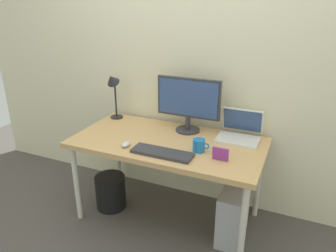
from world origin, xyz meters
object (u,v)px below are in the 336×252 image
(laptop, at_px, (240,132))
(coffee_mug, at_px, (199,145))
(mouse, at_px, (126,144))
(photo_frame, at_px, (220,154))
(desk, at_px, (168,147))
(computer_tower, at_px, (233,214))
(monitor, at_px, (188,101))
(wastebasket, at_px, (111,192))
(desk_lamp, at_px, (113,86))
(keyboard, at_px, (162,153))

(laptop, relative_size, coffee_mug, 2.61)
(mouse, xyz_separation_m, photo_frame, (0.70, 0.07, 0.03))
(desk, relative_size, computer_tower, 3.49)
(desk, distance_m, photo_frame, 0.49)
(monitor, xyz_separation_m, wastebasket, (-0.59, -0.31, -0.81))
(monitor, distance_m, mouse, 0.61)
(monitor, distance_m, laptop, 0.47)
(desk, bearing_deg, coffee_mug, -16.51)
(mouse, distance_m, photo_frame, 0.70)
(computer_tower, relative_size, wastebasket, 1.40)
(desk_lamp, distance_m, keyboard, 0.89)
(laptop, height_order, coffee_mug, laptop)
(desk_lamp, bearing_deg, photo_frame, -20.02)
(desk_lamp, bearing_deg, laptop, 1.01)
(desk_lamp, xyz_separation_m, computer_tower, (1.19, -0.28, -0.80))
(mouse, xyz_separation_m, coffee_mug, (0.52, 0.14, 0.03))
(monitor, relative_size, laptop, 1.64)
(laptop, xyz_separation_m, photo_frame, (-0.04, -0.42, -0.01))
(desk_lamp, bearing_deg, mouse, -49.88)
(keyboard, xyz_separation_m, computer_tower, (0.50, 0.20, -0.51))
(keyboard, distance_m, coffee_mug, 0.27)
(desk_lamp, distance_m, wastebasket, 0.92)
(mouse, distance_m, computer_tower, 0.97)
(keyboard, bearing_deg, laptop, 48.65)
(mouse, bearing_deg, computer_tower, 13.03)
(monitor, distance_m, coffee_mug, 0.44)
(coffee_mug, relative_size, computer_tower, 0.29)
(coffee_mug, height_order, photo_frame, photo_frame)
(desk, bearing_deg, wastebasket, -171.91)
(desk, distance_m, computer_tower, 0.71)
(mouse, relative_size, computer_tower, 0.21)
(photo_frame, relative_size, wastebasket, 0.37)
(keyboard, distance_m, computer_tower, 0.74)
(keyboard, relative_size, coffee_mug, 3.60)
(mouse, relative_size, coffee_mug, 0.74)
(photo_frame, distance_m, wastebasket, 1.15)
(desk, xyz_separation_m, laptop, (0.49, 0.26, 0.11))
(coffee_mug, bearing_deg, mouse, -164.97)
(mouse, bearing_deg, coffee_mug, 15.03)
(laptop, bearing_deg, monitor, -177.25)
(desk, height_order, mouse, mouse)
(keyboard, height_order, computer_tower, keyboard)
(desk, relative_size, photo_frame, 13.33)
(laptop, distance_m, photo_frame, 0.42)
(laptop, xyz_separation_m, coffee_mug, (-0.22, -0.34, -0.01))
(desk, relative_size, desk_lamp, 3.40)
(desk_lamp, xyz_separation_m, photo_frame, (1.09, -0.40, -0.26))
(computer_tower, bearing_deg, desk, 176.11)
(coffee_mug, distance_m, wastebasket, 1.00)
(photo_frame, bearing_deg, desk_lamp, 159.98)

